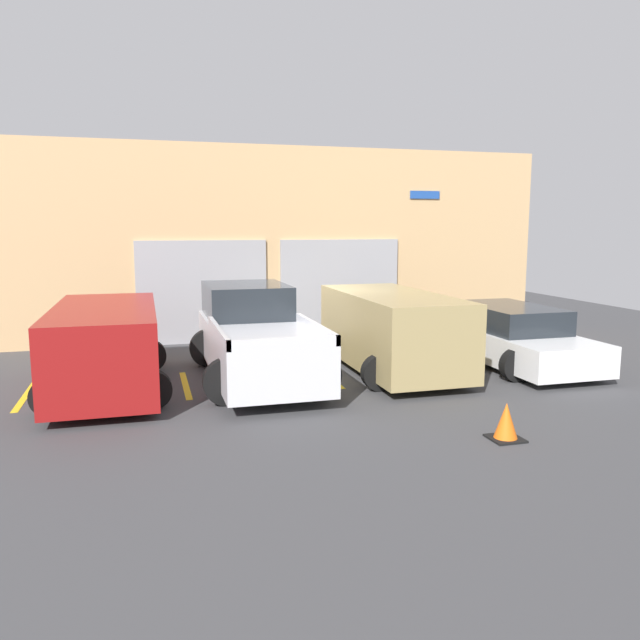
% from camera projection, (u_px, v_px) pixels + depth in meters
% --- Properties ---
extents(ground_plane, '(28.00, 28.00, 0.00)m').
position_uv_depth(ground_plane, '(308.00, 361.00, 14.37)').
color(ground_plane, '#3D3D3F').
extents(shophouse_building, '(15.37, 0.68, 5.21)m').
position_uv_depth(shophouse_building, '(277.00, 245.00, 17.12)').
color(shophouse_building, tan).
rests_on(shophouse_building, ground).
extents(pickup_truck, '(2.48, 5.08, 1.82)m').
position_uv_depth(pickup_truck, '(255.00, 336.00, 12.71)').
color(pickup_truck, silver).
rests_on(pickup_truck, ground).
extents(sedan_white, '(2.25, 4.75, 1.31)m').
position_uv_depth(sedan_white, '(510.00, 336.00, 14.02)').
color(sedan_white, white).
rests_on(sedan_white, ground).
extents(sedan_side, '(2.26, 4.71, 1.60)m').
position_uv_depth(sedan_side, '(106.00, 345.00, 11.65)').
color(sedan_side, maroon).
rests_on(sedan_side, ground).
extents(van_right, '(2.30, 4.49, 1.68)m').
position_uv_depth(van_right, '(392.00, 330.00, 13.18)').
color(van_right, '#9E8956').
rests_on(van_right, ground).
extents(parking_stripe_far_left, '(0.12, 2.20, 0.01)m').
position_uv_depth(parking_stripe_far_left, '(26.00, 396.00, 11.39)').
color(parking_stripe_far_left, gold).
rests_on(parking_stripe_far_left, ground).
extents(parking_stripe_left, '(0.12, 2.20, 0.01)m').
position_uv_depth(parking_stripe_left, '(186.00, 385.00, 12.16)').
color(parking_stripe_left, gold).
rests_on(parking_stripe_left, ground).
extents(parking_stripe_centre, '(0.12, 2.20, 0.01)m').
position_uv_depth(parking_stripe_centre, '(327.00, 376.00, 12.93)').
color(parking_stripe_centre, gold).
rests_on(parking_stripe_centre, ground).
extents(parking_stripe_right, '(0.12, 2.20, 0.01)m').
position_uv_depth(parking_stripe_right, '(452.00, 367.00, 13.70)').
color(parking_stripe_right, gold).
rests_on(parking_stripe_right, ground).
extents(parking_stripe_far_right, '(0.12, 2.20, 0.01)m').
position_uv_depth(parking_stripe_far_right, '(564.00, 360.00, 14.46)').
color(parking_stripe_far_right, gold).
rests_on(parking_stripe_far_right, ground).
extents(traffic_cone, '(0.47, 0.47, 0.55)m').
position_uv_depth(traffic_cone, '(506.00, 423.00, 9.02)').
color(traffic_cone, black).
rests_on(traffic_cone, ground).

